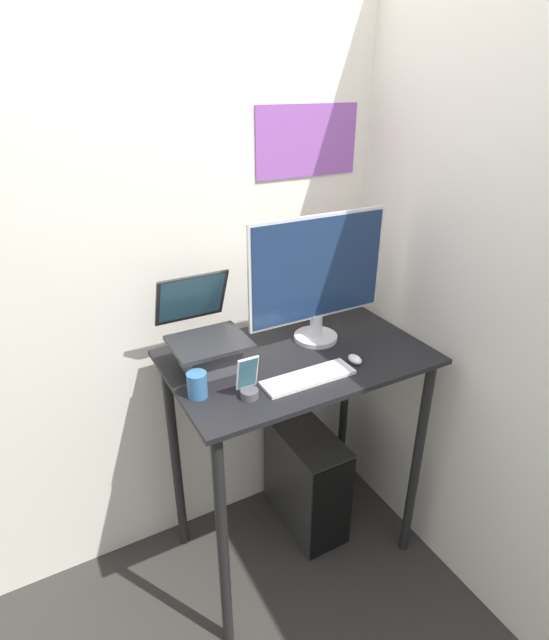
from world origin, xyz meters
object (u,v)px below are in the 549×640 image
at_px(monitor, 318,278).
at_px(mouse, 355,359).
at_px(laptop, 207,344).
at_px(computer_tower, 306,479).
at_px(cell_phone, 249,385).
at_px(keyboard, 308,377).

height_order(monitor, mouse, monitor).
distance_m(laptop, computer_tower, 1.02).
bearing_deg(mouse, cell_phone, -178.61).
distance_m(laptop, cell_phone, 0.27).
distance_m(keyboard, cell_phone, 0.25).
bearing_deg(computer_tower, mouse, -83.11).
bearing_deg(monitor, laptop, 178.47).
bearing_deg(mouse, laptop, 153.70).
bearing_deg(mouse, monitor, 96.78).
distance_m(monitor, keyboard, 0.42).
height_order(monitor, keyboard, monitor).
relative_size(mouse, computer_tower, 0.12).
height_order(keyboard, mouse, mouse).
relative_size(cell_phone, computer_tower, 0.29).
height_order(mouse, computer_tower, mouse).
bearing_deg(laptop, keyboard, -42.89).
relative_size(mouse, cell_phone, 0.44).
bearing_deg(cell_phone, laptop, 100.06).
relative_size(monitor, mouse, 8.98).
distance_m(monitor, mouse, 0.36).
xyz_separation_m(laptop, keyboard, (0.29, -0.27, -0.08)).
xyz_separation_m(monitor, computer_tower, (-0.00, 0.02, -1.08)).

